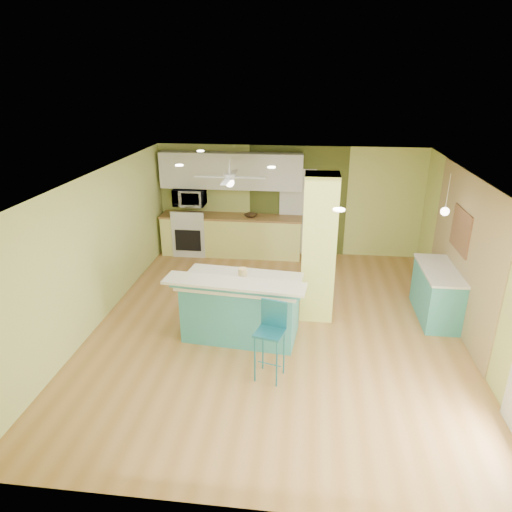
% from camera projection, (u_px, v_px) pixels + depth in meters
% --- Properties ---
extents(floor, '(6.00, 7.00, 0.01)m').
position_uv_depth(floor, '(276.00, 327.00, 7.67)').
color(floor, '#A8733A').
rests_on(floor, ground).
extents(ceiling, '(6.00, 7.00, 0.01)m').
position_uv_depth(ceiling, '(279.00, 179.00, 6.75)').
color(ceiling, white).
rests_on(ceiling, wall_back).
extents(wall_back, '(6.00, 0.01, 2.50)m').
position_uv_depth(wall_back, '(289.00, 201.00, 10.44)').
color(wall_back, '#C2CC6D').
rests_on(wall_back, floor).
extents(wall_front, '(6.00, 0.01, 2.50)m').
position_uv_depth(wall_front, '(248.00, 406.00, 3.98)').
color(wall_front, '#C2CC6D').
rests_on(wall_front, floor).
extents(wall_left, '(0.01, 7.00, 2.50)m').
position_uv_depth(wall_left, '(97.00, 250.00, 7.54)').
color(wall_left, '#C2CC6D').
rests_on(wall_left, floor).
extents(wall_right, '(0.01, 7.00, 2.50)m').
position_uv_depth(wall_right, '(476.00, 266.00, 6.88)').
color(wall_right, '#C2CC6D').
rests_on(wall_right, floor).
extents(wood_panel, '(0.02, 3.40, 2.50)m').
position_uv_depth(wood_panel, '(463.00, 252.00, 7.44)').
color(wood_panel, '#987D56').
rests_on(wood_panel, floor).
extents(olive_accent, '(2.20, 0.02, 2.50)m').
position_uv_depth(olive_accent, '(298.00, 201.00, 10.41)').
color(olive_accent, '#495120').
rests_on(olive_accent, floor).
extents(interior_door, '(0.82, 0.05, 2.00)m').
position_uv_depth(interior_door, '(297.00, 212.00, 10.47)').
color(interior_door, silver).
rests_on(interior_door, floor).
extents(column, '(0.55, 0.55, 2.50)m').
position_uv_depth(column, '(319.00, 248.00, 7.60)').
color(column, '#D1DA65').
rests_on(column, floor).
extents(kitchen_run, '(3.25, 0.63, 0.94)m').
position_uv_depth(kitchen_run, '(231.00, 235.00, 10.59)').
color(kitchen_run, '#EBEB7B').
rests_on(kitchen_run, floor).
extents(stove, '(0.76, 0.66, 1.08)m').
position_uv_depth(stove, '(191.00, 234.00, 10.69)').
color(stove, silver).
rests_on(stove, floor).
extents(upper_cabinets, '(3.20, 0.34, 0.80)m').
position_uv_depth(upper_cabinets, '(231.00, 171.00, 10.16)').
color(upper_cabinets, silver).
rests_on(upper_cabinets, wall_back).
extents(microwave, '(0.70, 0.48, 0.39)m').
position_uv_depth(microwave, '(189.00, 197.00, 10.37)').
color(microwave, white).
rests_on(microwave, wall_back).
extents(ceiling_fan, '(1.41, 1.41, 0.61)m').
position_uv_depth(ceiling_fan, '(230.00, 178.00, 8.87)').
color(ceiling_fan, silver).
rests_on(ceiling_fan, ceiling).
extents(pendant_lamp, '(0.14, 0.14, 0.69)m').
position_uv_depth(pendant_lamp, '(445.00, 211.00, 7.38)').
color(pendant_lamp, silver).
rests_on(pendant_lamp, ceiling).
extents(wall_decor, '(0.03, 0.90, 0.70)m').
position_uv_depth(wall_decor, '(461.00, 231.00, 7.51)').
color(wall_decor, brown).
rests_on(wall_decor, wood_panel).
extents(peninsula, '(2.14, 1.30, 1.13)m').
position_uv_depth(peninsula, '(241.00, 307.00, 7.22)').
color(peninsula, teal).
rests_on(peninsula, floor).
extents(bar_stool, '(0.45, 0.45, 1.13)m').
position_uv_depth(bar_stool, '(272.00, 328.00, 6.17)').
color(bar_stool, '#1E6F88').
rests_on(bar_stool, floor).
extents(side_counter, '(0.60, 1.40, 0.90)m').
position_uv_depth(side_counter, '(436.00, 293.00, 7.82)').
color(side_counter, teal).
rests_on(side_counter, floor).
extents(fruit_bowl, '(0.38, 0.38, 0.07)m').
position_uv_depth(fruit_bowl, '(251.00, 215.00, 10.33)').
color(fruit_bowl, '#3C2A18').
rests_on(fruit_bowl, kitchen_run).
extents(canister, '(0.14, 0.14, 0.16)m').
position_uv_depth(canister, '(243.00, 273.00, 7.13)').
color(canister, gold).
rests_on(canister, peninsula).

